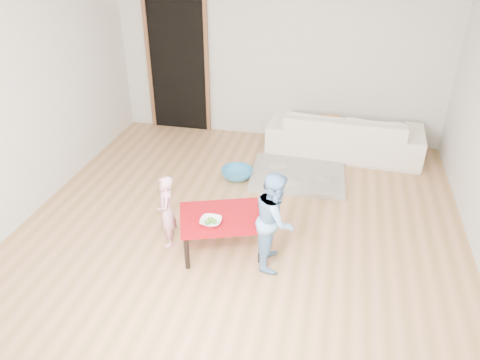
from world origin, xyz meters
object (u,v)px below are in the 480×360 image
(basin, at_px, (237,174))
(child_pink, at_px, (166,211))
(child_blue, at_px, (275,220))
(bowl, at_px, (211,222))
(sofa, at_px, (344,133))
(red_table, at_px, (222,233))

(basin, bearing_deg, child_pink, -104.34)
(child_pink, relative_size, child_blue, 0.79)
(bowl, xyz_separation_m, child_blue, (0.63, 0.08, 0.07))
(child_blue, bearing_deg, bowl, 92.43)
(sofa, relative_size, red_table, 2.62)
(red_table, height_order, basin, red_table)
(child_blue, relative_size, basin, 2.41)
(child_pink, bearing_deg, bowl, 53.60)
(sofa, height_order, bowl, sofa)
(sofa, xyz_separation_m, child_pink, (-1.78, -2.65, 0.08))
(bowl, distance_m, child_blue, 0.64)
(sofa, bearing_deg, bowl, 68.57)
(sofa, distance_m, bowl, 3.06)
(basin, bearing_deg, sofa, 38.29)
(red_table, height_order, child_blue, child_blue)
(child_pink, xyz_separation_m, basin, (0.40, 1.57, -0.34))
(child_pink, bearing_deg, basin, 143.87)
(bowl, bearing_deg, sofa, 65.88)
(sofa, height_order, red_table, sofa)
(child_blue, bearing_deg, sofa, -17.40)
(sofa, height_order, child_pink, child_pink)
(child_pink, height_order, child_blue, child_blue)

